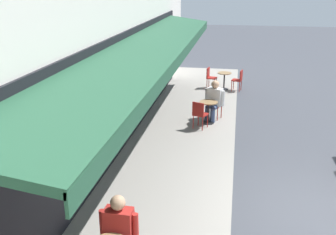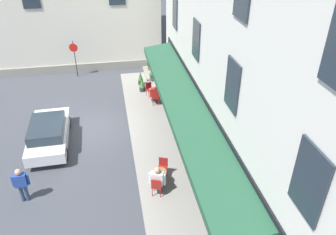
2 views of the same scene
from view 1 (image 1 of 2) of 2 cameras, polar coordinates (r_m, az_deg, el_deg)
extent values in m
plane|color=#42444C|center=(8.84, 21.37, -12.97)|extent=(70.00, 70.00, 0.00)
cube|color=gray|center=(11.63, 1.80, -3.50)|extent=(20.50, 3.20, 0.01)
cube|color=black|center=(11.19, -6.30, 4.12)|extent=(16.00, 0.06, 3.20)
cube|color=#235138|center=(10.72, -2.27, 10.39)|extent=(15.00, 1.70, 0.36)
cube|color=#235138|center=(10.62, 2.19, 9.04)|extent=(15.00, 0.04, 0.28)
cylinder|color=black|center=(17.28, 8.15, 4.13)|extent=(0.40, 0.40, 0.03)
cylinder|color=black|center=(17.20, 8.20, 5.24)|extent=(0.06, 0.06, 0.72)
cylinder|color=#99754C|center=(17.11, 8.26, 6.46)|extent=(0.60, 0.60, 0.03)
cylinder|color=maroon|center=(17.30, 9.55, 4.80)|extent=(0.03, 0.03, 0.45)
cylinder|color=maroon|center=(16.98, 9.28, 4.53)|extent=(0.03, 0.03, 0.45)
cylinder|color=maroon|center=(17.23, 10.65, 4.67)|extent=(0.03, 0.03, 0.45)
cylinder|color=maroon|center=(16.91, 10.40, 4.40)|extent=(0.03, 0.03, 0.45)
cube|color=maroon|center=(17.05, 10.02, 5.40)|extent=(0.48, 0.48, 0.04)
cube|color=maroon|center=(16.96, 10.66, 6.08)|extent=(0.40, 0.13, 0.42)
cylinder|color=maroon|center=(17.15, 6.82, 4.80)|extent=(0.03, 0.03, 0.45)
cylinder|color=maroon|center=(17.47, 7.09, 5.06)|extent=(0.03, 0.03, 0.45)
cylinder|color=maroon|center=(17.23, 5.72, 4.91)|extent=(0.03, 0.03, 0.45)
cylinder|color=maroon|center=(17.55, 6.00, 5.17)|extent=(0.03, 0.03, 0.45)
cube|color=maroon|center=(17.29, 6.44, 5.77)|extent=(0.46, 0.46, 0.04)
cube|color=maroon|center=(17.28, 5.88, 6.57)|extent=(0.40, 0.11, 0.42)
cube|color=maroon|center=(6.88, -6.54, -14.66)|extent=(0.05, 0.40, 0.42)
cylinder|color=black|center=(13.15, 5.86, -0.75)|extent=(0.40, 0.40, 0.03)
cylinder|color=black|center=(13.03, 5.91, 0.67)|extent=(0.06, 0.06, 0.72)
cylinder|color=#99754C|center=(12.92, 5.97, 2.25)|extent=(0.60, 0.60, 0.03)
cylinder|color=maroon|center=(13.47, 5.91, 0.70)|extent=(0.03, 0.03, 0.45)
cylinder|color=maroon|center=(13.34, 7.23, 0.46)|extent=(0.03, 0.03, 0.45)
cylinder|color=maroon|center=(13.77, 6.50, 1.10)|extent=(0.03, 0.03, 0.45)
cylinder|color=maroon|center=(13.64, 7.80, 0.86)|extent=(0.03, 0.03, 0.45)
cube|color=maroon|center=(13.48, 6.90, 1.77)|extent=(0.51, 0.51, 0.04)
cube|color=maroon|center=(13.57, 7.25, 2.89)|extent=(0.18, 0.39, 0.42)
cylinder|color=maroon|center=(12.69, 5.79, -0.50)|extent=(0.03, 0.03, 0.45)
cylinder|color=maroon|center=(12.83, 4.44, -0.22)|extent=(0.03, 0.03, 0.45)
cylinder|color=maroon|center=(12.40, 5.07, -0.96)|extent=(0.03, 0.03, 0.45)
cylinder|color=maroon|center=(12.55, 3.70, -0.67)|extent=(0.03, 0.03, 0.45)
cube|color=maroon|center=(12.54, 4.78, 0.47)|extent=(0.52, 0.52, 0.04)
cube|color=maroon|center=(12.31, 4.42, 1.25)|extent=(0.19, 0.38, 0.42)
cube|color=red|center=(6.66, -7.20, -15.26)|extent=(0.28, 0.47, 0.57)
sphere|color=tan|center=(6.43, -7.35, -12.26)|extent=(0.25, 0.25, 0.25)
cylinder|color=red|center=(6.75, -9.57, -15.02)|extent=(0.10, 0.10, 0.50)
cylinder|color=red|center=(6.59, -4.75, -15.72)|extent=(0.10, 0.10, 0.50)
cylinder|color=navy|center=(13.23, 5.75, 0.39)|extent=(0.16, 0.16, 0.47)
cylinder|color=navy|center=(13.30, 6.11, 1.65)|extent=(0.39, 0.28, 0.17)
cylinder|color=navy|center=(13.15, 6.52, 0.25)|extent=(0.16, 0.16, 0.47)
cylinder|color=navy|center=(13.23, 6.88, 1.51)|extent=(0.39, 0.28, 0.17)
cube|color=silver|center=(13.33, 6.86, 3.02)|extent=(0.44, 0.57, 0.61)
sphere|color=tan|center=(13.21, 6.93, 4.84)|extent=(0.27, 0.27, 0.27)
cylinder|color=silver|center=(13.45, 5.67, 3.14)|extent=(0.11, 0.11, 0.53)
cylinder|color=silver|center=(13.23, 8.05, 2.75)|extent=(0.11, 0.11, 0.53)
camera|label=2|loc=(23.65, 13.99, 32.44)|focal=35.94mm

